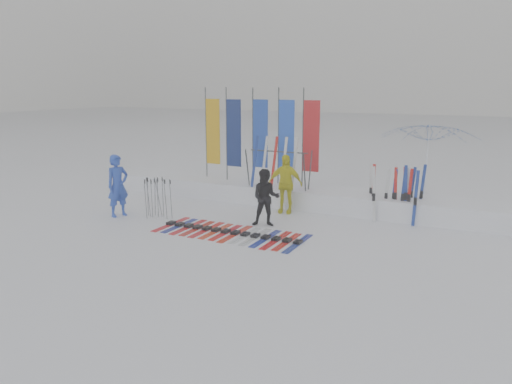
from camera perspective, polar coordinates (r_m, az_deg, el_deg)
The scene contains 11 objects.
ground at distance 12.67m, azimuth -4.10°, elevation -5.70°, with size 120.00×120.00×0.00m, color white.
snow_bank at distance 16.56m, azimuth 4.08°, elevation -0.36°, with size 14.00×1.60×0.60m, color white.
person_blue at distance 15.44m, azimuth -15.51°, elevation 0.70°, with size 0.68×0.45×1.86m, color blue.
person_black at distance 13.85m, azimuth 1.13°, elevation -0.67°, with size 0.78×0.61×1.61m, color black.
person_yellow at distance 15.31m, azimuth 3.35°, elevation 0.94°, with size 1.06×0.44×1.81m, color yellow.
tent_canopy at distance 16.89m, azimuth 18.98°, elevation 3.01°, with size 3.03×3.09×2.78m, color white.
ski_row at distance 13.32m, azimuth -2.90°, elevation -4.62°, with size 4.04×1.69×0.07m.
pole_cluster at distance 15.07m, azimuth -11.32°, elevation -0.65°, with size 0.88×0.59×1.23m.
feather_flags at distance 17.01m, azimuth 0.34°, elevation 6.63°, with size 4.29×0.26×3.20m.
ski_rack at distance 16.12m, azimuth 2.58°, elevation 3.23°, with size 2.04×0.80×1.23m.
upright_skis at distance 15.13m, azimuth 15.91°, elevation -0.14°, with size 1.59×1.06×1.66m.
Camera 1 is at (6.24, -10.32, 3.87)m, focal length 35.00 mm.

